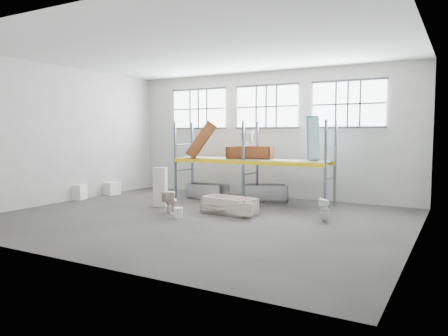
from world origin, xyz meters
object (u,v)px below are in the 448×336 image
Objects in this scene: steel_tub_right at (265,193)px; carton_near at (76,192)px; toilet_beige at (170,202)px; cistern_tall at (160,187)px; blue_tub_upright at (313,138)px; bucket at (179,213)px; bathtub_beige at (229,205)px; toilet_white at (325,210)px; rust_tub_flat at (250,153)px; steel_tub_left at (207,191)px.

steel_tub_right is 2.46× the size of carton_near.
toilet_beige is 0.54× the size of cistern_tall.
blue_tub_upright reaches higher than bucket.
toilet_white is (3.01, 0.25, 0.08)m from bathtub_beige.
toilet_white is 4.47m from rust_tub_flat.
toilet_white is 0.46× the size of blue_tub_upright.
bathtub_beige is at bearing -45.54° from steel_tub_left.
steel_tub_left reaches higher than bucket.
toilet_white is 2.17× the size of bucket.
cistern_tall is (-2.72, -0.05, 0.42)m from bathtub_beige.
steel_tub_right is at bearing -136.98° from toilet_beige.
toilet_white is (4.68, 1.14, -0.03)m from toilet_beige.
cistern_tall is at bearing -62.53° from toilet_beige.
steel_tub_right is 7.31m from carton_near.
cistern_tall is at bearing -149.37° from blue_tub_upright.
blue_tub_upright reaches higher than rust_tub_flat.
bathtub_beige is 6.56m from carton_near.
steel_tub_right reaches higher than carton_near.
toilet_beige is 1.38m from cistern_tall.
carton_near is (-8.41, -3.07, -2.11)m from blue_tub_upright.
rust_tub_flat is at bearing -132.17° from toilet_beige.
bathtub_beige is 3.03m from rust_tub_flat.
steel_tub_right is 5.31× the size of bucket.
rust_tub_flat reaches higher than bathtub_beige.
blue_tub_upright reaches higher than toilet_beige.
cistern_tall is 2.01× the size of toilet_white.
steel_tub_right is at bearing 97.95° from bathtub_beige.
carton_near is (-6.51, -3.32, -0.02)m from steel_tub_right.
blue_tub_upright is 4.74× the size of bucket.
bucket is (-0.45, -3.96, -1.66)m from rust_tub_flat.
bucket is (1.25, -3.69, -0.13)m from steel_tub_left.
cistern_tall is at bearing 5.34° from carton_near.
steel_tub_right is (2.20, 0.64, 0.02)m from steel_tub_left.
blue_tub_upright is at bearing 55.13° from bucket.
cistern_tall is 0.82× the size of steel_tub_right.
toilet_white is 0.41× the size of rust_tub_flat.
carton_near reaches higher than bathtub_beige.
bucket is at bearing -70.96° from toilet_white.
toilet_beige reaches higher than bathtub_beige.
toilet_white is 0.41× the size of steel_tub_right.
toilet_white is at bearing -64.58° from blue_tub_upright.
blue_tub_upright is 5.45m from bucket.
toilet_white is at bearing -21.10° from steel_tub_left.
bathtub_beige is 5.59× the size of bucket.
blue_tub_upright is (-1.15, 2.41, 2.06)m from toilet_white.
steel_tub_right is 4.43m from bucket.
steel_tub_left is at bearing -174.55° from blue_tub_upright.
blue_tub_upright is (4.58, 2.71, 1.71)m from cistern_tall.
bathtub_beige is 3.02m from toilet_white.
rust_tub_flat is (2.20, 2.60, 1.14)m from cistern_tall.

